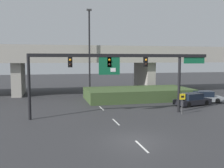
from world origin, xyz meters
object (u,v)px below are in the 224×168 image
object	(u,v)px
signal_gantry	(119,65)
highway_light_pole_near	(89,51)
speed_limit_sign	(182,101)
parked_sedan_mid_right	(204,97)
parked_sedan_near_right	(192,100)

from	to	relation	value
signal_gantry	highway_light_pole_near	distance (m)	13.19
speed_limit_sign	parked_sedan_mid_right	size ratio (longest dim) A/B	0.46
speed_limit_sign	highway_light_pole_near	xyz separation A→B (m)	(-7.16, 14.23, 5.26)
signal_gantry	parked_sedan_mid_right	xyz separation A→B (m)	(12.53, 4.93, -4.28)
signal_gantry	speed_limit_sign	xyz separation A→B (m)	(6.17, -1.19, -3.53)
parked_sedan_near_right	highway_light_pole_near	bearing A→B (deg)	123.60
parked_sedan_mid_right	speed_limit_sign	bearing A→B (deg)	-124.63
highway_light_pole_near	parked_sedan_near_right	world-z (taller)	highway_light_pole_near
signal_gantry	parked_sedan_near_right	world-z (taller)	signal_gantry
parked_sedan_mid_right	parked_sedan_near_right	bearing A→B (deg)	-135.86
parked_sedan_mid_right	highway_light_pole_near	bearing A→B (deg)	160.56
signal_gantry	highway_light_pole_near	size ratio (longest dim) A/B	1.43
highway_light_pole_near	parked_sedan_near_right	size ratio (longest dim) A/B	2.62
signal_gantry	highway_light_pole_near	xyz separation A→B (m)	(-0.99, 13.04, 1.73)
signal_gantry	parked_sedan_near_right	bearing A→B (deg)	18.05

